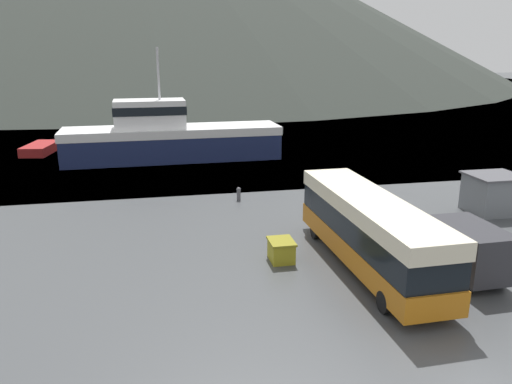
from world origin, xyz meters
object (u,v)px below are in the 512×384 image
at_px(delivery_van, 463,246).
at_px(dock_kiosk, 493,193).
at_px(small_boat, 41,148).
at_px(tour_bus, 369,229).
at_px(fishing_boat, 169,136).
at_px(storage_bin, 281,250).

distance_m(delivery_van, dock_kiosk, 10.52).
bearing_deg(small_boat, tour_bus, 132.08).
relative_size(dock_kiosk, small_boat, 0.57).
bearing_deg(fishing_boat, delivery_van, 22.10).
bearing_deg(delivery_van, small_boat, 125.33).
relative_size(tour_bus, dock_kiosk, 3.70).
distance_m(tour_bus, storage_bin, 4.31).
xyz_separation_m(tour_bus, storage_bin, (-3.79, 1.52, -1.38)).
bearing_deg(tour_bus, delivery_van, -21.19).
xyz_separation_m(storage_bin, small_boat, (-17.03, 30.71, -0.08)).
bearing_deg(tour_bus, small_boat, 121.86).
relative_size(fishing_boat, storage_bin, 13.40).
xyz_separation_m(fishing_boat, storage_bin, (4.43, -24.98, -1.66)).
bearing_deg(delivery_van, tour_bus, 158.79).
bearing_deg(small_boat, storage_bin, 128.23).
relative_size(delivery_van, storage_bin, 3.62).
bearing_deg(storage_bin, delivery_van, -21.00).
xyz_separation_m(tour_bus, dock_kiosk, (11.17, 6.22, -0.68)).
xyz_separation_m(fishing_boat, dock_kiosk, (19.39, -20.28, -0.96)).
bearing_deg(storage_bin, small_boat, 119.02).
relative_size(storage_bin, small_boat, 0.27).
distance_m(fishing_boat, storage_bin, 25.43).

